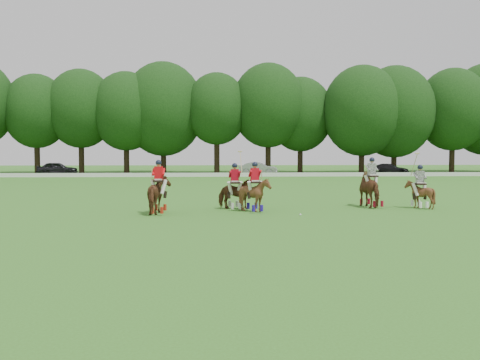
{
  "coord_description": "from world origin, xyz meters",
  "views": [
    {
      "loc": [
        -0.91,
        -20.84,
        2.71
      ],
      "look_at": [
        0.5,
        4.2,
        1.4
      ],
      "focal_mm": 40.0,
      "sensor_mm": 36.0,
      "label": 1
    }
  ],
  "objects": [
    {
      "name": "car_right",
      "position": [
        20.78,
        42.5,
        0.66
      ],
      "size": [
        4.9,
        3.33,
        1.32
      ],
      "primitive_type": "imported",
      "rotation": [
        0.0,
        0.0,
        1.21
      ],
      "color": "black",
      "rests_on": "ground"
    },
    {
      "name": "car_mid",
      "position": [
        4.81,
        42.5,
        0.76
      ],
      "size": [
        4.8,
        2.31,
        1.52
      ],
      "primitive_type": "imported",
      "rotation": [
        0.0,
        0.0,
        1.41
      ],
      "color": "#949599",
      "rests_on": "ground"
    },
    {
      "name": "tree_line",
      "position": [
        0.26,
        48.05,
        8.23
      ],
      "size": [
        117.98,
        14.32,
        14.75
      ],
      "color": "black",
      "rests_on": "ground"
    },
    {
      "name": "boundary_rail",
      "position": [
        0.0,
        38.0,
        0.22
      ],
      "size": [
        120.0,
        0.1,
        0.44
      ],
      "primitive_type": "cube",
      "color": "white",
      "rests_on": "ground"
    },
    {
      "name": "polo_ball",
      "position": [
        2.93,
        1.61,
        0.04
      ],
      "size": [
        0.09,
        0.09,
        0.09
      ],
      "primitive_type": "sphere",
      "color": "white",
      "rests_on": "ground"
    },
    {
      "name": "polo_red_c",
      "position": [
        1.12,
        3.26,
        0.81
      ],
      "size": [
        1.43,
        1.56,
        2.27
      ],
      "color": "#542E16",
      "rests_on": "ground"
    },
    {
      "name": "polo_stripe_a",
      "position": [
        7.05,
        5.02,
        0.9
      ],
      "size": [
        1.36,
        2.23,
        2.45
      ],
      "color": "#542E16",
      "rests_on": "ground"
    },
    {
      "name": "polo_red_b",
      "position": [
        0.25,
        4.28,
        0.77
      ],
      "size": [
        1.55,
        1.36,
        2.73
      ],
      "color": "#542E16",
      "rests_on": "ground"
    },
    {
      "name": "car_left",
      "position": [
        -18.7,
        42.5,
        0.78
      ],
      "size": [
        4.78,
        2.37,
        1.57
      ],
      "primitive_type": "imported",
      "rotation": [
        0.0,
        0.0,
        1.69
      ],
      "color": "black",
      "rests_on": "ground"
    },
    {
      "name": "ground",
      "position": [
        0.0,
        0.0,
        0.0
      ],
      "size": [
        180.0,
        180.0,
        0.0
      ],
      "primitive_type": "plane",
      "color": "#376D1F",
      "rests_on": "ground"
    },
    {
      "name": "polo_stripe_b",
      "position": [
        9.18,
        4.28,
        0.73
      ],
      "size": [
        1.11,
        1.25,
        2.64
      ],
      "color": "#542E16",
      "rests_on": "ground"
    },
    {
      "name": "polo_red_a",
      "position": [
        -3.17,
        2.71,
        0.86
      ],
      "size": [
        1.23,
        2.0,
        2.37
      ],
      "color": "#542E16",
      "rests_on": "ground"
    }
  ]
}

